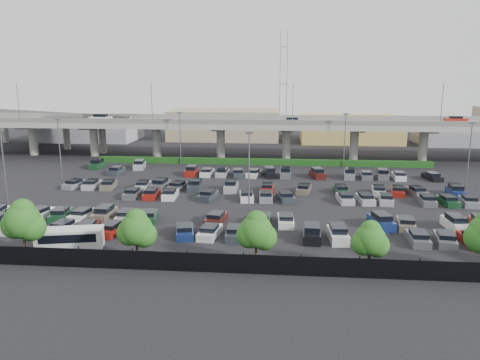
% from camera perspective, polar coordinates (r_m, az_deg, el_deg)
% --- Properties ---
extents(ground, '(280.00, 280.00, 0.00)m').
position_cam_1_polar(ground, '(68.68, 1.59, -1.88)').
color(ground, black).
extents(overpass, '(150.00, 13.00, 15.80)m').
position_cam_1_polar(overpass, '(99.01, 2.68, 6.62)').
color(overpass, gray).
rests_on(overpass, ground).
extents(on_ramp, '(50.93, 30.13, 8.80)m').
position_cam_1_polar(on_ramp, '(123.53, -22.03, 6.84)').
color(on_ramp, gray).
rests_on(on_ramp, ground).
extents(hedge, '(66.00, 1.60, 1.10)m').
position_cam_1_polar(hedge, '(92.97, 2.60, 2.25)').
color(hedge, '#133910').
rests_on(hedge, ground).
extents(fence, '(70.00, 0.10, 2.00)m').
position_cam_1_polar(fence, '(41.86, -1.03, -10.15)').
color(fence, black).
rests_on(fence, ground).
extents(tree_row, '(65.07, 3.66, 5.94)m').
position_cam_1_polar(tree_row, '(42.24, 0.20, -6.14)').
color(tree_row, '#332316').
rests_on(tree_row, ground).
extents(shuttle_bus, '(6.86, 3.61, 2.10)m').
position_cam_1_polar(shuttle_bus, '(50.46, -20.04, -6.64)').
color(shuttle_bus, silver).
rests_on(shuttle_bus, ground).
extents(parked_cars, '(62.95, 41.65, 1.67)m').
position_cam_1_polar(parked_cars, '(64.98, 1.32, -2.15)').
color(parked_cars, '#431511').
rests_on(parked_cars, ground).
extents(light_poles, '(66.90, 48.38, 10.30)m').
position_cam_1_polar(light_poles, '(69.75, -1.67, 3.57)').
color(light_poles, '#55555B').
rests_on(light_poles, ground).
extents(distant_buildings, '(138.00, 24.00, 9.00)m').
position_cam_1_polar(distant_buildings, '(129.16, 8.93, 6.41)').
color(distant_buildings, gray).
rests_on(distant_buildings, ground).
extents(comm_tower, '(2.40, 2.40, 30.00)m').
position_cam_1_polar(comm_tower, '(140.42, 5.31, 11.83)').
color(comm_tower, '#55555B').
rests_on(comm_tower, ground).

